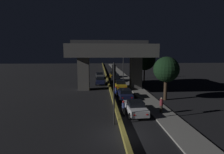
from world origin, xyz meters
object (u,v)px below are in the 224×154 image
Objects in this scene: pedestrian_on_sidewalk at (161,105)px; car_white_lead at (135,107)px; car_dark_blue_lead_oncoming at (100,81)px; car_taxi_yellow_fifth at (113,75)px; car_taxi_yellow_third at (120,84)px; street_lamp at (122,60)px; car_grey_second_oncoming at (100,75)px; car_black_fourth at (115,78)px; motorcycle_blue_filtering_mid at (116,92)px; motorcycle_black_filtering_near at (123,108)px; traffic_light_left_of_median at (114,83)px; car_dark_blue_second at (125,93)px.

car_white_lead is at bearing 177.94° from pedestrian_on_sidewalk.
car_dark_blue_lead_oncoming is at bearing 8.43° from car_white_lead.
car_taxi_yellow_fifth reaches higher than car_dark_blue_lead_oncoming.
pedestrian_on_sidewalk is at bearing -167.73° from car_taxi_yellow_third.
car_grey_second_oncoming is at bearing 160.54° from street_lamp.
motorcycle_blue_filtering_mid is at bearing 175.10° from car_black_fourth.
car_grey_second_oncoming is (-3.73, 14.09, -0.16)m from car_taxi_yellow_third.
street_lamp is 1.88× the size of car_taxi_yellow_fifth.
car_taxi_yellow_third reaches higher than motorcycle_black_filtering_near.
car_black_fourth is at bearing -119.97° from street_lamp.
motorcycle_black_filtering_near is at bearing 8.87° from car_dark_blue_lead_oncoming.
car_black_fourth reaches higher than car_dark_blue_lead_oncoming.
car_dark_blue_second is (2.37, 9.11, -3.12)m from traffic_light_left_of_median.
car_grey_second_oncoming is (-3.79, 27.29, 0.02)m from car_white_lead.
car_dark_blue_lead_oncoming is at bearing 133.86° from car_black_fourth.
car_black_fourth is 1.12× the size of car_dark_blue_lead_oncoming.
car_taxi_yellow_third reaches higher than car_white_lead.
traffic_light_left_of_median is 2.93× the size of motorcycle_black_filtering_near.
motorcycle_blue_filtering_mid is at bearing 5.18° from car_grey_second_oncoming.
street_lamp is (4.30, 27.79, 1.02)m from traffic_light_left_of_median.
car_taxi_yellow_fifth is (-0.08, 28.49, 0.08)m from car_white_lead.
car_black_fourth is 22.25m from pedestrian_on_sidewalk.
car_dark_blue_lead_oncoming is at bearing -1.36° from car_grey_second_oncoming.
motorcycle_black_filtering_near is at bearing 177.00° from motorcycle_blue_filtering_mid.
pedestrian_on_sidewalk reaches higher than motorcycle_blue_filtering_mid.
traffic_light_left_of_median is 1.24× the size of car_dark_blue_second.
car_dark_blue_second is at bearing -1.42° from car_white_lead.
car_white_lead is (2.51, 2.47, -3.11)m from traffic_light_left_of_median.
motorcycle_blue_filtering_mid reaches higher than car_dark_blue_lead_oncoming.
motorcycle_black_filtering_near is 0.99× the size of motorcycle_blue_filtering_mid.
car_white_lead is 0.99× the size of car_grey_second_oncoming.
car_black_fourth reaches higher than motorcycle_black_filtering_near.
street_lamp reaches higher than car_white_lead.
pedestrian_on_sidewalk is (2.94, -6.74, 0.24)m from car_dark_blue_second.
traffic_light_left_of_median is 1.30× the size of car_taxi_yellow_fifth.
car_white_lead is at bearing -97.55° from motorcycle_black_filtering_near.
motorcycle_blue_filtering_mid is at bearing 165.48° from car_taxi_yellow_third.
pedestrian_on_sidewalk is at bearing -94.71° from car_white_lead.
motorcycle_blue_filtering_mid is (1.21, 10.93, -3.24)m from traffic_light_left_of_median.
car_grey_second_oncoming is (-5.58, 1.97, -4.12)m from street_lamp.
car_taxi_yellow_fifth is 28.32m from motorcycle_black_filtering_near.
car_taxi_yellow_fifth is (0.06, 21.85, 0.08)m from car_dark_blue_second.
motorcycle_blue_filtering_mid is 9.50m from pedestrian_on_sidewalk.
pedestrian_on_sidewalk reaches higher than car_taxi_yellow_fifth.
pedestrian_on_sidewalk is (2.80, -0.10, 0.23)m from car_white_lead.
car_white_lead is at bearing -179.63° from car_black_fourth.
traffic_light_left_of_median is at bearing -98.80° from street_lamp.
motorcycle_blue_filtering_mid is at bearing 1.42° from motorcycle_black_filtering_near.
car_taxi_yellow_fifth is at bearing 95.75° from pedestrian_on_sidewalk.
motorcycle_blue_filtering_mid is (-1.30, 8.46, -0.13)m from car_white_lead.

